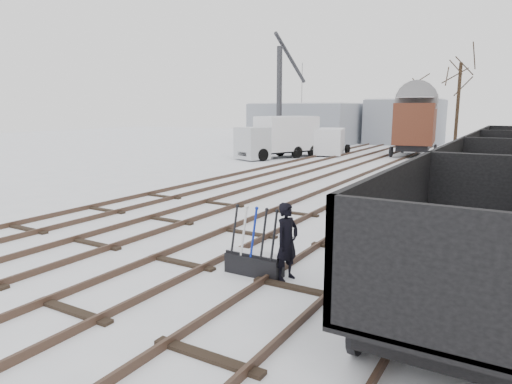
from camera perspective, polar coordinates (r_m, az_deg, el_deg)
ground at (r=10.99m, az=-9.38°, el=-8.87°), size 120.00×120.00×0.00m
tracks at (r=22.88m, az=13.10°, el=1.29°), size 13.90×52.00×0.16m
shed_left at (r=48.16m, az=6.44°, el=8.54°), size 10.00×8.00×4.10m
shed_right at (r=49.11m, az=18.14°, el=8.36°), size 7.00×6.00×4.50m
ground_frame at (r=10.12m, az=-0.23°, el=-8.73°), size 1.30×0.42×1.49m
worker at (r=9.70m, az=3.90°, el=-6.21°), size 0.53×0.69×1.67m
freight_wagon_a at (r=8.64m, az=24.50°, el=-8.17°), size 2.54×6.35×2.59m
freight_wagon_b at (r=14.85m, az=27.26°, el=-0.88°), size 2.54×6.35×2.59m
freight_wagon_c at (r=21.18m, az=28.37°, el=2.09°), size 2.54×6.35×2.59m
freight_wagon_d at (r=27.54m, az=28.97°, el=3.70°), size 2.54×6.35×2.59m
box_van_wagon at (r=36.96m, az=19.32°, el=8.24°), size 3.73×6.07×4.38m
lorry at (r=33.48m, az=2.88°, el=6.93°), size 3.80×6.95×3.02m
panel_van at (r=36.47m, az=9.24°, el=6.30°), size 3.13×4.93×2.02m
crane at (r=42.37m, az=3.05°, el=9.19°), size 2.11×5.95×10.18m
tree_far_left at (r=46.03m, az=20.05°, el=9.10°), size 0.30×0.30×6.02m
tree_far_right at (r=45.30m, az=23.90°, el=9.80°), size 0.30×0.30×7.56m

